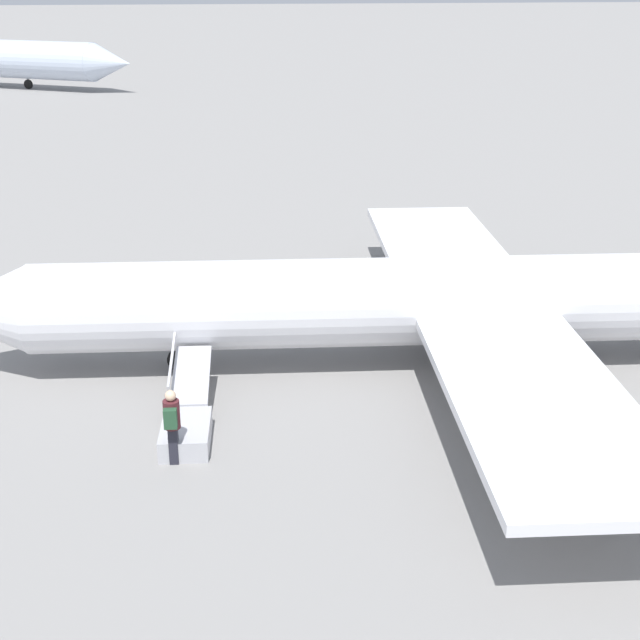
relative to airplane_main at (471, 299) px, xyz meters
name	(u,v)px	position (x,y,z in m)	size (l,w,h in m)	color
ground_plane	(436,363)	(0.86, -0.08, -1.87)	(600.00, 600.00, 0.00)	gray
airplane_main	(471,299)	(0.00, 0.00, 0.00)	(27.56, 20.91, 6.24)	silver
boarding_stairs	(187,421)	(7.70, 3.04, -1.50)	(1.36, 4.09, 1.60)	#B2B2B7
passenger	(172,422)	(8.00, 4.25, -0.86)	(0.36, 0.55, 1.74)	#23232D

